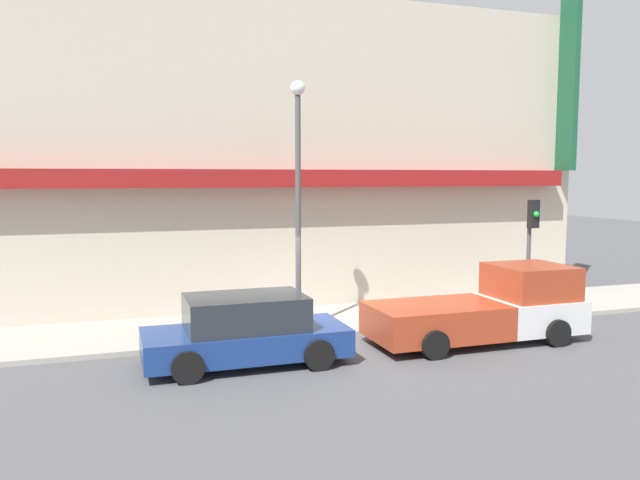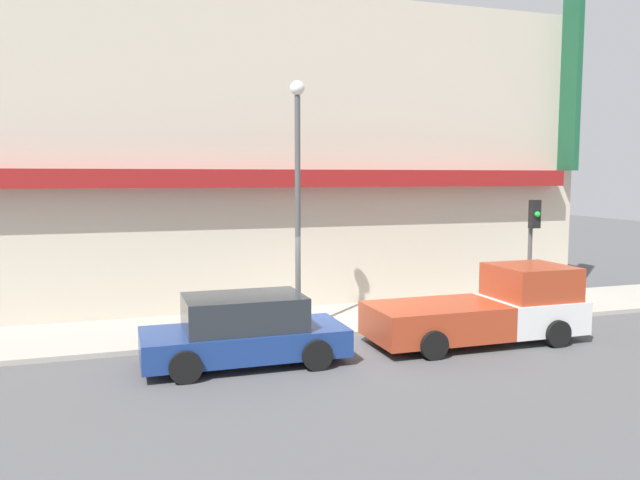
# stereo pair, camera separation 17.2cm
# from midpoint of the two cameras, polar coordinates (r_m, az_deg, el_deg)

# --- Properties ---
(ground_plane) EXTENTS (80.00, 80.00, 0.00)m
(ground_plane) POSITION_cam_midpoint_polar(r_m,az_deg,el_deg) (15.54, 0.76, -9.06)
(ground_plane) COLOR #4C4C4F
(sidewalk) EXTENTS (36.00, 3.27, 0.12)m
(sidewalk) POSITION_cam_midpoint_polar(r_m,az_deg,el_deg) (17.04, -1.03, -7.51)
(sidewalk) COLOR #9E998E
(sidewalk) RESTS_ON ground
(building) EXTENTS (19.80, 3.80, 11.45)m
(building) POSITION_cam_midpoint_polar(r_m,az_deg,el_deg) (19.59, -3.69, 7.67)
(building) COLOR #BCB29E
(building) RESTS_ON ground
(pickup_truck) EXTENTS (5.24, 2.18, 1.81)m
(pickup_truck) POSITION_cam_midpoint_polar(r_m,az_deg,el_deg) (15.76, 15.40, -6.13)
(pickup_truck) COLOR silver
(pickup_truck) RESTS_ON ground
(parked_car) EXTENTS (4.31, 2.03, 1.48)m
(parked_car) POSITION_cam_midpoint_polar(r_m,az_deg,el_deg) (13.50, -6.58, -8.26)
(parked_car) COLOR navy
(parked_car) RESTS_ON ground
(fire_hydrant) EXTENTS (0.20, 0.20, 0.68)m
(fire_hydrant) POSITION_cam_midpoint_polar(r_m,az_deg,el_deg) (15.59, -8.57, -7.32)
(fire_hydrant) COLOR #196633
(fire_hydrant) RESTS_ON sidewalk
(street_lamp) EXTENTS (0.36, 0.36, 6.19)m
(street_lamp) POSITION_cam_midpoint_polar(r_m,az_deg,el_deg) (15.43, -1.74, 5.61)
(street_lamp) COLOR #4C4C4C
(street_lamp) RESTS_ON sidewalk
(traffic_light) EXTENTS (0.28, 0.42, 3.21)m
(traffic_light) POSITION_cam_midpoint_polar(r_m,az_deg,el_deg) (18.81, 19.09, 0.49)
(traffic_light) COLOR #4C4C4C
(traffic_light) RESTS_ON sidewalk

